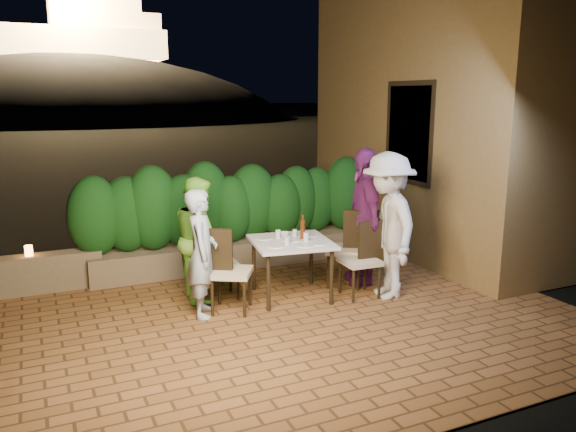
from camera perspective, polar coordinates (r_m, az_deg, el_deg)
ground at (r=6.58m, az=-0.65°, el=-10.88°), size 400.00×400.00×0.00m
terrace_floor at (r=7.02m, az=-2.34°, el=-9.84°), size 7.00×6.00×0.15m
building_wall at (r=9.67m, az=14.43°, el=11.43°), size 1.60×5.00×5.00m
window_pane at (r=8.81m, az=12.33°, el=8.25°), size 0.08×1.00×1.40m
window_frame at (r=8.81m, az=12.28°, el=8.25°), size 0.06×1.15×1.55m
planter at (r=8.60m, az=-5.70°, el=-3.81°), size 4.20×0.55×0.40m
hedge at (r=8.43m, az=-5.80°, el=1.10°), size 4.00×0.70×1.10m
parapet at (r=8.17m, az=-26.10°, el=-5.51°), size 2.20×0.30×0.50m
hill at (r=66.01m, az=-20.78°, el=5.59°), size 52.00×40.00×22.00m
fortress at (r=66.17m, az=-21.76°, el=18.15°), size 26.00×8.00×8.00m
dining_table at (r=7.23m, az=0.33°, el=-5.39°), size 1.11×1.11×0.75m
plate_nw at (r=6.85m, az=-1.21°, el=-3.08°), size 0.21×0.21×0.01m
plate_sw at (r=7.23m, az=-2.47°, el=-2.28°), size 0.20×0.20×0.01m
plate_ne at (r=6.98m, az=3.06°, el=-2.79°), size 0.22×0.22×0.01m
plate_se at (r=7.39m, az=2.22°, el=-1.96°), size 0.20×0.20×0.01m
plate_centre at (r=7.14m, az=0.30°, el=-2.43°), size 0.25×0.25×0.01m
plate_front at (r=6.87m, az=1.77°, el=-3.03°), size 0.21×0.21×0.01m
glass_nw at (r=6.92m, az=-0.11°, el=-2.51°), size 0.06×0.06×0.10m
glass_sw at (r=7.23m, az=-1.02°, el=-1.84°), size 0.07×0.07×0.11m
glass_ne at (r=7.09m, az=1.84°, el=-2.13°), size 0.07×0.07×0.11m
glass_se at (r=7.31m, az=0.69°, el=-1.74°), size 0.06×0.06×0.10m
beer_bottle at (r=7.19m, az=1.50°, el=-1.10°), size 0.06×0.06×0.32m
bowl at (r=7.39m, az=-0.45°, el=-1.83°), size 0.18×0.18×0.04m
chair_left_front at (r=6.77m, az=-5.81°, el=-5.52°), size 0.64×0.64×1.01m
chair_left_back at (r=7.24m, az=-6.86°, el=-4.74°), size 0.45×0.45×0.92m
chair_right_front at (r=7.29m, az=7.31°, el=-4.39°), size 0.48×0.48×0.98m
chair_right_back at (r=7.69m, az=5.76°, el=-3.22°), size 0.67×0.67×1.05m
diner_blue at (r=6.61m, az=-8.73°, el=-3.76°), size 0.52×0.64×1.51m
diner_green at (r=7.17m, az=-8.92°, el=-2.24°), size 0.66×0.81×1.58m
diner_white at (r=7.22m, az=10.07°, el=-0.99°), size 0.91×1.32×1.87m
diner_purple at (r=7.74m, az=7.73°, el=-0.03°), size 0.78×1.19×1.87m
parapet_lamp at (r=8.08m, az=-24.85°, el=-3.22°), size 0.10×0.10×0.14m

